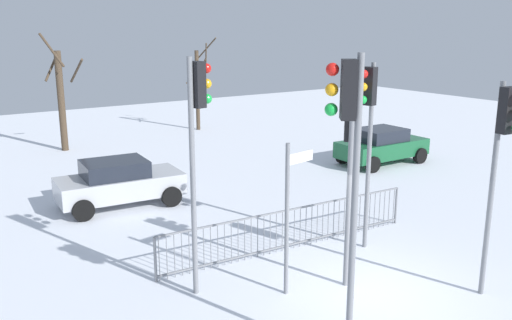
{
  "coord_description": "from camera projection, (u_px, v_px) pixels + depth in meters",
  "views": [
    {
      "loc": [
        -7.94,
        -7.41,
        5.5
      ],
      "look_at": [
        -0.76,
        3.3,
        2.33
      ],
      "focal_mm": 38.35,
      "sensor_mm": 36.0,
      "label": 1
    }
  ],
  "objects": [
    {
      "name": "traffic_light_mid_right",
      "position": [
        348.0,
        144.0,
        8.36
      ],
      "size": [
        0.49,
        0.44,
        5.12
      ],
      "rotation": [
        0.0,
        0.0,
        0.93
      ],
      "color": "slate",
      "rests_on": "ground"
    },
    {
      "name": "traffic_light_foreground_left",
      "position": [
        197.0,
        124.0,
        10.81
      ],
      "size": [
        0.56,
        0.36,
        4.94
      ],
      "rotation": [
        0.0,
        0.0,
        4.91
      ],
      "color": "slate",
      "rests_on": "ground"
    },
    {
      "name": "bare_tree_left",
      "position": [
        198.0,
        86.0,
        29.31
      ],
      "size": [
        1.45,
        1.64,
        4.92
      ],
      "color": "#473828",
      "rests_on": "ground"
    },
    {
      "name": "traffic_light_rear_left",
      "position": [
        503.0,
        143.0,
        10.65
      ],
      "size": [
        0.34,
        0.57,
        4.47
      ],
      "rotation": [
        0.0,
        0.0,
        3.03
      ],
      "color": "slate",
      "rests_on": "ground"
    },
    {
      "name": "pedestrian_guard_railing",
      "position": [
        291.0,
        228.0,
        13.73
      ],
      "size": [
        7.27,
        0.43,
        1.07
      ],
      "rotation": [
        0.0,
        0.0,
        -0.05
      ],
      "color": "slate",
      "rests_on": "ground"
    },
    {
      "name": "car_green_mid",
      "position": [
        381.0,
        145.0,
        22.29
      ],
      "size": [
        3.82,
        1.95,
        1.47
      ],
      "rotation": [
        0.0,
        0.0,
        -0.01
      ],
      "color": "#195933",
      "rests_on": "ground"
    },
    {
      "name": "traffic_light_mid_left",
      "position": [
        368.0,
        115.0,
        13.08
      ],
      "size": [
        0.56,
        0.36,
        4.67
      ],
      "rotation": [
        0.0,
        0.0,
        1.81
      ],
      "color": "slate",
      "rests_on": "ground"
    },
    {
      "name": "ground_plane",
      "position": [
        372.0,
        293.0,
        11.58
      ],
      "size": [
        60.0,
        60.0,
        0.0
      ],
      "primitive_type": "plane",
      "color": "white"
    },
    {
      "name": "bare_tree_centre",
      "position": [
        61.0,
        97.0,
        24.3
      ],
      "size": [
        1.65,
        1.65,
        5.22
      ],
      "color": "#473828",
      "rests_on": "ground"
    },
    {
      "name": "direction_sign_post",
      "position": [
        289.0,
        211.0,
        11.17
      ],
      "size": [
        0.78,
        0.19,
        3.25
      ],
      "rotation": [
        0.0,
        0.0,
        0.17
      ],
      "color": "slate",
      "rests_on": "ground"
    },
    {
      "name": "car_silver_far",
      "position": [
        119.0,
        182.0,
        17.02
      ],
      "size": [
        3.92,
        2.17,
        1.47
      ],
      "rotation": [
        0.0,
        0.0,
        -0.08
      ],
      "color": "#B2B5BA",
      "rests_on": "ground"
    },
    {
      "name": "traffic_light_rear_right",
      "position": [
        352.0,
        147.0,
        11.35
      ],
      "size": [
        0.48,
        0.45,
        4.17
      ],
      "rotation": [
        0.0,
        0.0,
        5.41
      ],
      "color": "slate",
      "rests_on": "ground"
    }
  ]
}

